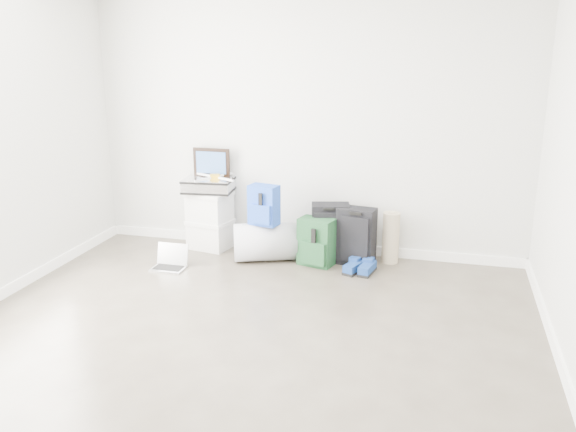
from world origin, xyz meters
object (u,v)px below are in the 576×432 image
(duffel_bag, at_px, (265,242))
(carry_on, at_px, (356,236))
(briefcase, at_px, (209,185))
(boxes_stack, at_px, (210,220))
(large_suitcase, at_px, (330,232))
(laptop, at_px, (170,262))

(duffel_bag, bearing_deg, carry_on, -13.86)
(duffel_bag, bearing_deg, briefcase, 140.37)
(boxes_stack, xyz_separation_m, large_suitcase, (1.31, -0.04, -0.02))
(large_suitcase, distance_m, laptop, 1.62)
(boxes_stack, relative_size, laptop, 1.93)
(large_suitcase, relative_size, carry_on, 1.01)
(laptop, bearing_deg, carry_on, 17.94)
(duffel_bag, relative_size, large_suitcase, 1.07)
(boxes_stack, height_order, laptop, boxes_stack)
(briefcase, relative_size, large_suitcase, 0.86)
(carry_on, bearing_deg, duffel_bag, -163.63)
(large_suitcase, bearing_deg, laptop, -170.69)
(duffel_bag, height_order, laptop, duffel_bag)
(briefcase, relative_size, carry_on, 0.87)
(briefcase, xyz_separation_m, carry_on, (1.59, -0.11, -0.40))
(briefcase, xyz_separation_m, duffel_bag, (0.68, -0.22, -0.50))
(briefcase, height_order, laptop, briefcase)
(carry_on, bearing_deg, briefcase, -174.90)
(boxes_stack, bearing_deg, laptop, -91.92)
(briefcase, distance_m, duffel_bag, 0.87)
(briefcase, relative_size, duffel_bag, 0.81)
(boxes_stack, bearing_deg, large_suitcase, 9.65)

